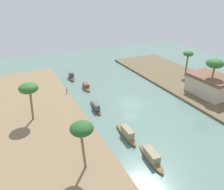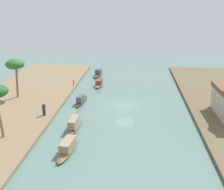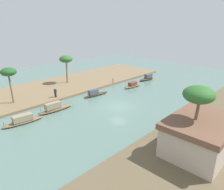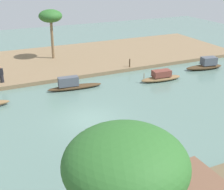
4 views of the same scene
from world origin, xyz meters
The scene contains 9 objects.
river_water centered at (0.00, 0.00, 0.00)m, with size 77.23×77.23×0.00m, color slate.
riverbank_left centered at (0.00, -15.12, 0.19)m, with size 46.98×13.09×0.38m, color #846B4C.
sampan_open_hull centered at (-15.81, -5.85, 0.49)m, with size 4.46×1.67×1.35m.
sampan_with_tall_canopy centered at (-0.67, -6.25, 0.44)m, with size 5.11×1.32×1.24m.
sampan_midstream centered at (-9.33, -4.78, 0.40)m, with size 4.35×1.43×1.08m.
person_on_near_bank centered at (5.10, -9.77, 1.05)m, with size 0.44×0.42×1.56m.
mooring_post centered at (-7.99, -8.95, 0.84)m, with size 0.14×0.14×0.91m, color #4C3823.
palm_tree_left_near centered at (-1.34, -15.72, 5.21)m, with size 2.64×2.64×5.67m.
palm_tree_right_tall centered at (4.07, 13.61, 6.25)m, with size 2.87×2.87×6.76m.
Camera 4 is at (6.62, 18.48, 10.36)m, focal length 47.91 mm.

